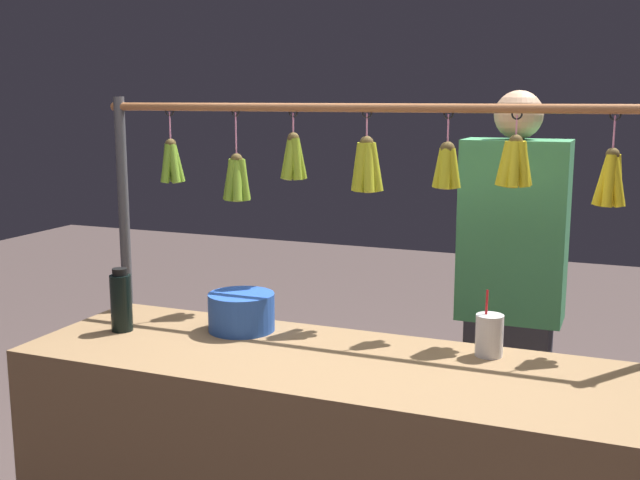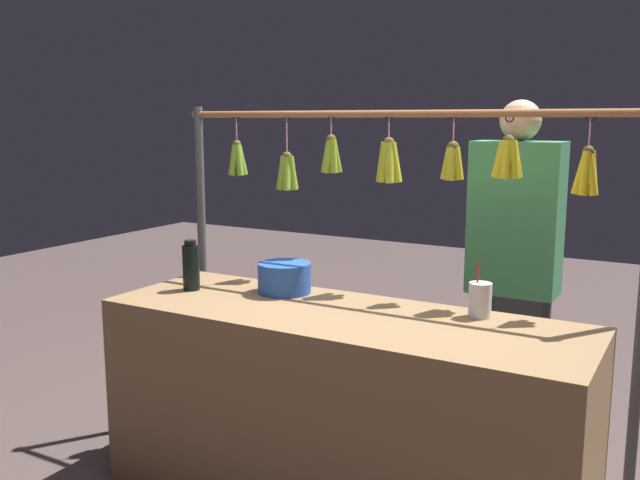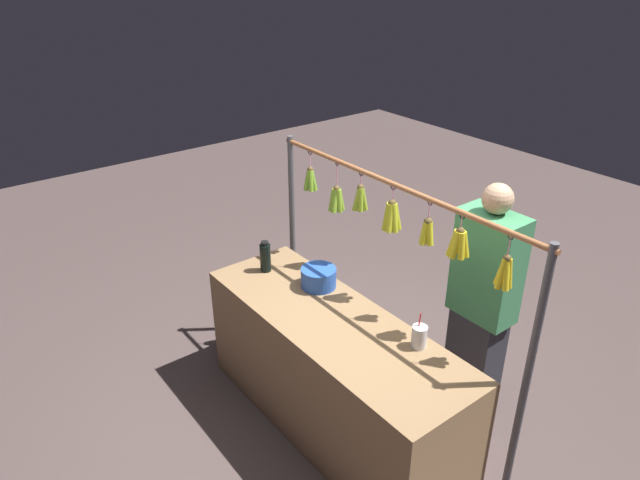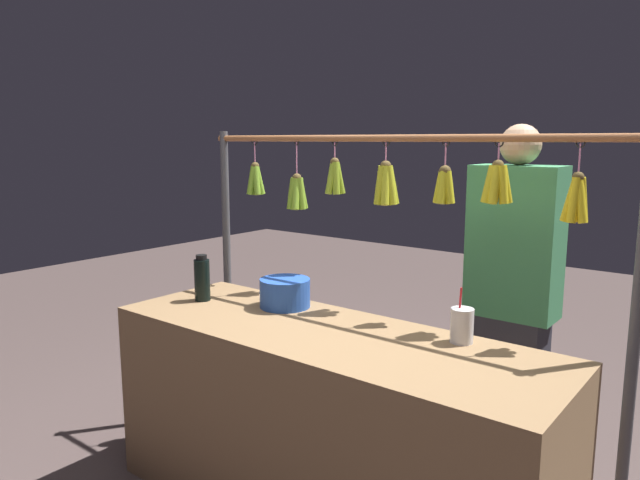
{
  "view_description": "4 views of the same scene",
  "coord_description": "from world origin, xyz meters",
  "px_view_note": "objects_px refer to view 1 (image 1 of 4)",
  "views": [
    {
      "loc": [
        -0.9,
        2.24,
        1.67
      ],
      "look_at": [
        0.0,
        0.0,
        1.23
      ],
      "focal_mm": 43.82,
      "sensor_mm": 36.0,
      "label": 1
    },
    {
      "loc": [
        -1.26,
        2.38,
        1.61
      ],
      "look_at": [
        0.1,
        0.0,
        1.13
      ],
      "focal_mm": 39.01,
      "sensor_mm": 36.0,
      "label": 2
    },
    {
      "loc": [
        -2.29,
        1.88,
        2.9
      ],
      "look_at": [
        0.14,
        0.0,
        1.34
      ],
      "focal_mm": 32.64,
      "sensor_mm": 36.0,
      "label": 3
    },
    {
      "loc": [
        -1.44,
        1.87,
        1.62
      ],
      "look_at": [
        0.03,
        0.0,
        1.22
      ],
      "focal_mm": 33.25,
      "sensor_mm": 36.0,
      "label": 4
    }
  ],
  "objects_px": {
    "drink_cup": "(489,335)",
    "vendor_person": "(510,310)",
    "blue_bucket": "(241,312)",
    "water_bottle": "(121,301)"
  },
  "relations": [
    {
      "from": "water_bottle",
      "to": "vendor_person",
      "type": "relative_size",
      "value": 0.14
    },
    {
      "from": "drink_cup",
      "to": "vendor_person",
      "type": "relative_size",
      "value": 0.13
    },
    {
      "from": "water_bottle",
      "to": "vendor_person",
      "type": "distance_m",
      "value": 1.49
    },
    {
      "from": "water_bottle",
      "to": "blue_bucket",
      "type": "height_order",
      "value": "water_bottle"
    },
    {
      "from": "blue_bucket",
      "to": "drink_cup",
      "type": "distance_m",
      "value": 0.88
    },
    {
      "from": "water_bottle",
      "to": "drink_cup",
      "type": "relative_size",
      "value": 1.06
    },
    {
      "from": "drink_cup",
      "to": "vendor_person",
      "type": "height_order",
      "value": "vendor_person"
    },
    {
      "from": "water_bottle",
      "to": "vendor_person",
      "type": "height_order",
      "value": "vendor_person"
    },
    {
      "from": "water_bottle",
      "to": "vendor_person",
      "type": "bearing_deg",
      "value": -147.23
    },
    {
      "from": "vendor_person",
      "to": "drink_cup",
      "type": "bearing_deg",
      "value": 91.97
    }
  ]
}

